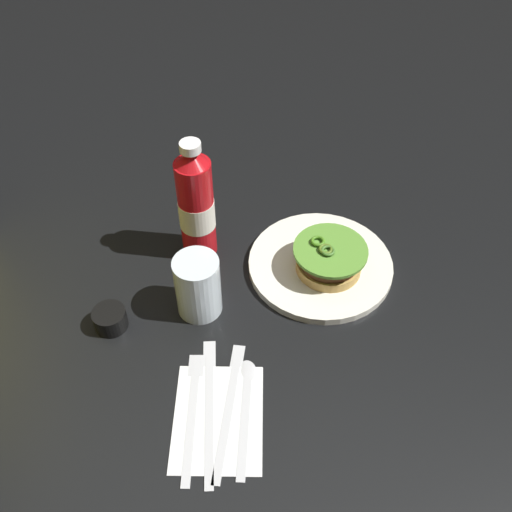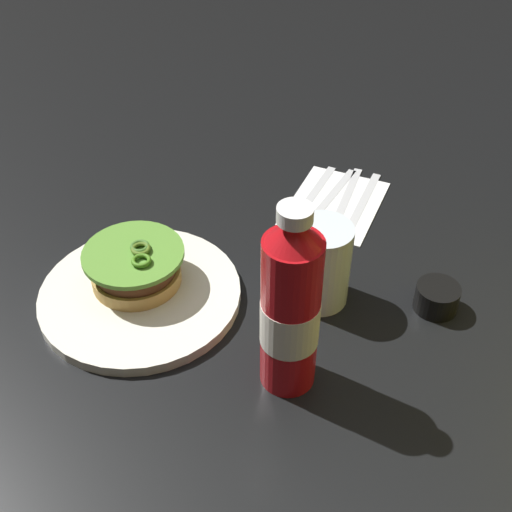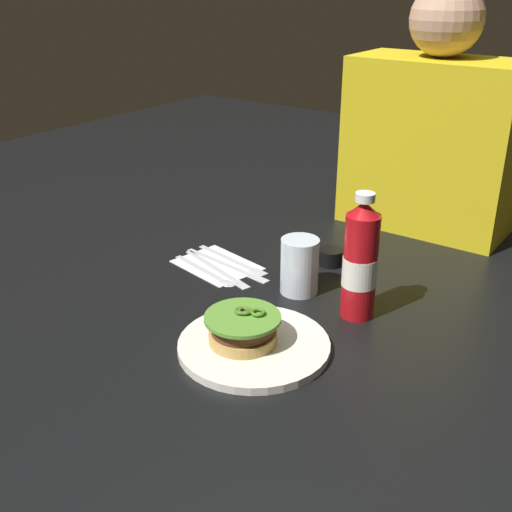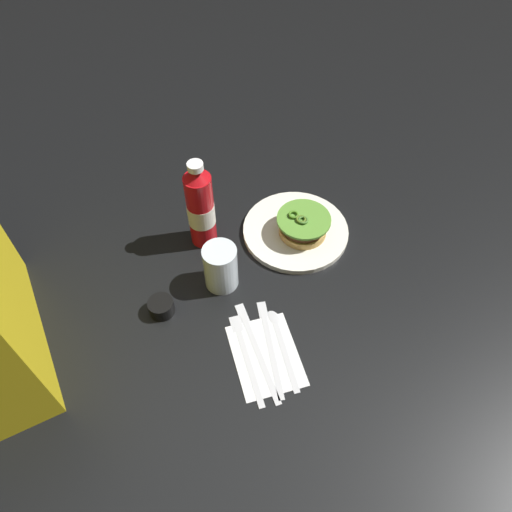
% 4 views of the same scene
% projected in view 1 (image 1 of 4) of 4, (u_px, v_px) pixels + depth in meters
% --- Properties ---
extents(ground_plane, '(3.00, 3.00, 0.00)m').
position_uv_depth(ground_plane, '(234.00, 267.00, 0.97)').
color(ground_plane, black).
extents(dinner_plate, '(0.24, 0.24, 0.01)m').
position_uv_depth(dinner_plate, '(320.00, 265.00, 0.97)').
color(dinner_plate, silver).
rests_on(dinner_plate, ground_plane).
extents(burger_sandwich, '(0.12, 0.12, 0.05)m').
position_uv_depth(burger_sandwich, '(329.00, 259.00, 0.94)').
color(burger_sandwich, tan).
rests_on(burger_sandwich, dinner_plate).
extents(ketchup_bottle, '(0.06, 0.06, 0.22)m').
position_uv_depth(ketchup_bottle, '(196.00, 206.00, 0.93)').
color(ketchup_bottle, '#B61016').
rests_on(ketchup_bottle, ground_plane).
extents(water_glass, '(0.07, 0.07, 0.10)m').
position_uv_depth(water_glass, '(198.00, 286.00, 0.88)').
color(water_glass, silver).
rests_on(water_glass, ground_plane).
extents(condiment_cup, '(0.05, 0.05, 0.03)m').
position_uv_depth(condiment_cup, '(110.00, 319.00, 0.88)').
color(condiment_cup, black).
rests_on(condiment_cup, ground_plane).
extents(napkin, '(0.18, 0.15, 0.00)m').
position_uv_depth(napkin, '(218.00, 418.00, 0.78)').
color(napkin, white).
rests_on(napkin, ground_plane).
extents(spoon_utensil, '(0.18, 0.06, 0.00)m').
position_uv_depth(spoon_utensil, '(246.00, 398.00, 0.80)').
color(spoon_utensil, silver).
rests_on(spoon_utensil, napkin).
extents(butter_knife, '(0.21, 0.08, 0.00)m').
position_uv_depth(butter_knife, '(230.00, 399.00, 0.80)').
color(butter_knife, silver).
rests_on(butter_knife, napkin).
extents(steak_knife, '(0.22, 0.04, 0.00)m').
position_uv_depth(steak_knife, '(209.00, 398.00, 0.80)').
color(steak_knife, silver).
rests_on(steak_knife, napkin).
extents(fork_utensil, '(0.20, 0.05, 0.00)m').
position_uv_depth(fork_utensil, '(192.00, 403.00, 0.79)').
color(fork_utensil, silver).
rests_on(fork_utensil, napkin).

